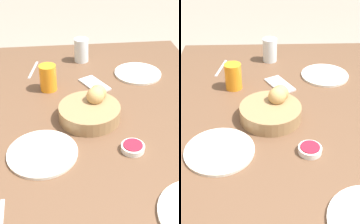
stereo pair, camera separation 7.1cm
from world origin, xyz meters
TOP-DOWN VIEW (x-y plane):
  - dining_table at (0.00, 0.00)m, footprint 1.58×1.01m
  - bread_basket at (0.08, 0.04)m, footprint 0.23×0.23m
  - plate_near_right at (0.40, -0.21)m, footprint 0.22×0.22m
  - plate_far_center at (-0.11, 0.22)m, footprint 0.23×0.23m
  - juice_glass at (0.31, 0.20)m, footprint 0.07×0.07m
  - water_tumbler at (0.58, 0.04)m, footprint 0.07×0.07m
  - jam_bowl_berry at (-0.12, -0.07)m, footprint 0.08×0.08m
  - fork_silver at (0.50, 0.28)m, footprint 0.18×0.04m
  - spoon_coffee at (-0.35, 0.32)m, footprint 0.13×0.02m
  - cell_phone at (0.32, 0.00)m, footprint 0.17×0.14m

SIDE VIEW (x-z plane):
  - dining_table at x=0.00m, z-range 0.28..1.00m
  - fork_silver at x=0.50m, z-range 0.72..0.72m
  - spoon_coffee at x=-0.35m, z-range 0.72..0.72m
  - cell_phone at x=0.32m, z-range 0.72..0.73m
  - plate_near_right at x=0.40m, z-range 0.72..0.73m
  - plate_far_center at x=-0.11m, z-range 0.72..0.73m
  - jam_bowl_berry at x=-0.12m, z-range 0.72..0.74m
  - bread_basket at x=0.08m, z-range 0.70..0.81m
  - juice_glass at x=0.31m, z-range 0.72..0.83m
  - water_tumbler at x=0.58m, z-range 0.72..0.83m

